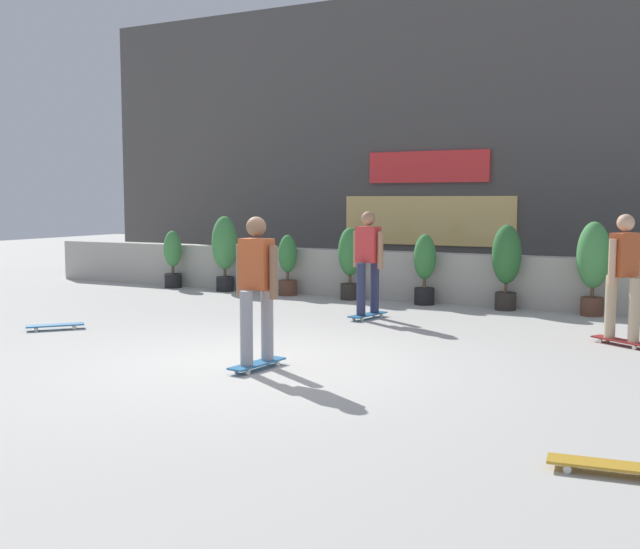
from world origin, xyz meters
name	(u,v)px	position (x,y,z in m)	size (l,w,h in m)	color
ground_plane	(260,364)	(0.00, 0.00, 0.00)	(48.00, 48.00, 0.00)	#B2AFA8
planter_wall	(432,277)	(0.00, 6.00, 0.45)	(18.00, 0.40, 0.90)	#B2ADA3
building_backdrop	(491,139)	(0.00, 10.00, 3.25)	(20.00, 2.08, 6.50)	#4C4947
potted_plant_0	(173,257)	(-5.62, 5.55, 0.65)	(0.37, 0.37, 1.22)	black
potted_plant_1	(225,248)	(-4.28, 5.55, 0.90)	(0.53, 0.53, 1.54)	black
potted_plant_2	(288,264)	(-2.80, 5.55, 0.63)	(0.36, 0.36, 1.19)	brown
potted_plant_3	(350,259)	(-1.46, 5.55, 0.77)	(0.44, 0.44, 1.36)	#2D2823
potted_plant_4	(425,266)	(0.02, 5.55, 0.69)	(0.40, 0.40, 1.26)	black
potted_plant_5	(506,261)	(1.47, 5.55, 0.84)	(0.49, 0.49, 1.45)	#2D2823
potted_plant_6	(593,261)	(2.87, 5.55, 0.89)	(0.53, 0.53, 1.53)	brown
skater_mid_plaza	(624,273)	(3.57, 3.07, 0.94)	(0.79, 0.59, 1.70)	maroon
skater_by_wall_right	(257,285)	(0.12, -0.25, 0.94)	(0.56, 0.82, 1.70)	#266699
skater_far_left	(368,259)	(-0.23, 3.59, 0.94)	(0.55, 0.82, 1.70)	#266699
skateboard_near_camera	(55,325)	(-3.85, 0.59, 0.06)	(0.69, 0.73, 0.08)	#266699
skateboard_aside	(608,465)	(3.97, -1.88, 0.06)	(0.82, 0.30, 0.08)	#BF8C26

